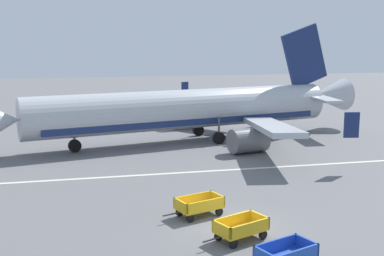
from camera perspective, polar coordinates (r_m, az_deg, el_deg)
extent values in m
plane|color=slate|center=(26.26, 4.88, -11.29)|extent=(220.00, 220.00, 0.00)
cube|color=silver|center=(36.37, -0.39, -5.14)|extent=(120.00, 0.36, 0.01)
cylinder|color=#B2B7BC|center=(46.75, -0.84, 2.20)|extent=(30.09, 10.06, 3.70)
cube|color=navy|center=(46.90, -0.83, 0.97)|extent=(27.12, 9.24, 0.56)
cone|color=#B2B7BC|center=(55.93, 15.41, 3.65)|extent=(5.15, 4.40, 3.52)
cube|color=#B2B7BC|center=(41.64, 9.13, 0.17)|extent=(4.73, 13.25, 1.35)
cube|color=navy|center=(38.12, 17.96, 0.34)|extent=(1.12, 0.38, 1.90)
cylinder|color=slate|center=(42.51, 6.53, -1.42)|extent=(3.58, 2.74, 2.10)
cube|color=#B2B7BC|center=(56.06, -0.52, 2.83)|extent=(9.49, 12.19, 1.35)
cube|color=navy|center=(62.92, -0.82, 4.49)|extent=(1.02, 0.79, 1.90)
cylinder|color=slate|center=(54.34, -1.01, 1.16)|extent=(3.58, 2.74, 2.10)
cube|color=navy|center=(53.52, 12.87, 8.05)|extent=(5.91, 1.64, 6.88)
cube|color=#B2B7BC|center=(51.47, 15.05, 3.25)|extent=(2.30, 5.35, 0.24)
cube|color=#B2B7BC|center=(56.47, 10.87, 3.99)|extent=(4.18, 5.40, 0.24)
cylinder|color=#4C4C51|center=(43.78, -13.45, -0.71)|extent=(0.20, 0.20, 2.04)
cylinder|color=black|center=(43.98, -13.39, -2.02)|extent=(1.17, 0.68, 1.10)
cylinder|color=#4C4C51|center=(46.14, 3.13, 0.10)|extent=(0.20, 0.20, 2.04)
cylinder|color=black|center=(46.33, 3.11, -1.15)|extent=(1.17, 0.68, 1.10)
cylinder|color=#4C4C51|center=(50.00, 0.74, 0.89)|extent=(0.20, 0.20, 2.04)
cylinder|color=black|center=(50.17, 0.73, -0.26)|extent=(1.17, 0.68, 1.10)
cube|color=#234CB2|center=(21.41, 12.07, -14.31)|extent=(2.38, 0.97, 0.55)
cube|color=#234CB2|center=(22.25, 9.63, -13.25)|extent=(2.38, 0.97, 0.55)
cube|color=#234CB2|center=(22.62, 13.07, -12.98)|extent=(0.58, 1.35, 0.55)
cylinder|color=black|center=(23.03, 11.51, -14.05)|extent=(0.47, 0.30, 0.44)
cube|color=gold|center=(24.53, 5.67, -11.68)|extent=(2.85, 2.25, 0.08)
cube|color=gold|center=(23.96, 6.72, -11.43)|extent=(2.35, 1.05, 0.55)
cube|color=gold|center=(24.87, 4.69, -10.57)|extent=(2.35, 1.05, 0.55)
cube|color=gold|center=(23.69, 3.45, -11.63)|extent=(0.63, 1.33, 0.55)
cube|color=gold|center=(25.17, 7.79, -10.38)|extent=(0.63, 1.33, 0.55)
cylinder|color=#2D2D33|center=(23.48, 2.26, -12.76)|extent=(0.95, 0.46, 0.08)
cylinder|color=black|center=(23.67, 4.81, -13.18)|extent=(0.47, 0.32, 0.44)
cylinder|color=black|center=(24.47, 3.08, -12.36)|extent=(0.47, 0.32, 0.44)
cylinder|color=black|center=(24.83, 8.20, -12.11)|extent=(0.47, 0.32, 0.44)
cylinder|color=black|center=(25.59, 6.45, -11.38)|extent=(0.47, 0.32, 0.44)
cube|color=gold|center=(27.53, 0.86, -9.17)|extent=(2.82, 2.15, 0.08)
cube|color=gold|center=(26.91, 1.62, -8.92)|extent=(2.39, 0.92, 0.55)
cube|color=gold|center=(27.94, 0.13, -8.19)|extent=(2.39, 0.92, 0.55)
cube|color=gold|center=(26.82, -1.32, -8.98)|extent=(0.56, 1.35, 0.55)
cube|color=gold|center=(28.06, 2.94, -8.12)|extent=(0.56, 1.35, 0.55)
cylinder|color=#2D2D33|center=(26.66, -2.44, -9.92)|extent=(0.97, 0.41, 0.08)
cylinder|color=black|center=(26.70, -0.19, -10.39)|extent=(0.47, 0.30, 0.44)
cylinder|color=black|center=(27.60, -1.44, -9.69)|extent=(0.47, 0.30, 0.44)
cylinder|color=black|center=(27.67, 3.15, -9.65)|extent=(0.47, 0.30, 0.44)
cylinder|color=black|center=(28.54, 1.84, -9.02)|extent=(0.47, 0.30, 0.44)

